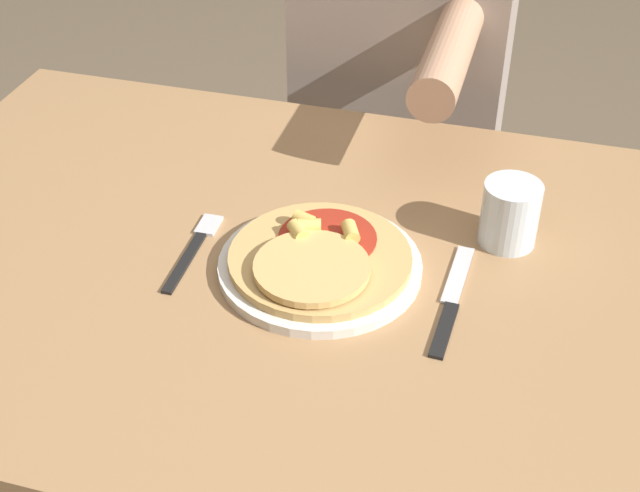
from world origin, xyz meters
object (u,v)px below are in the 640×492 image
Objects in this scene: knife at (451,301)px; person_diner at (402,84)px; dining_table at (296,319)px; drinking_glass at (510,214)px; plate at (320,266)px; pizza at (318,258)px; fork at (195,247)px.

knife is 0.19× the size of person_diner.
dining_table is 13.76× the size of drinking_glass.
plate is 0.18m from knife.
person_diner is (-0.02, 0.63, -0.06)m from pizza.
plate is 0.27m from drinking_glass.
dining_table is at bearing -91.89° from person_diner.
knife is (0.18, -0.02, -0.00)m from plate.
dining_table is at bearing 167.84° from plate.
pizza reaches higher than plate.
drinking_glass reaches higher than plate.
drinking_glass is at bearing 25.00° from dining_table.
knife is (0.18, -0.01, -0.02)m from pizza.
pizza is (-0.00, -0.00, 0.02)m from plate.
pizza is 0.18m from fork.
plate reaches higher than knife.
drinking_glass reaches higher than pizza.
drinking_glass reaches higher than knife.
fork is at bearing 178.50° from pizza.
plate is 1.21× the size of knife.
pizza is at bearing -88.58° from person_diner.
drinking_glass reaches higher than fork.
person_diner is at bearing 116.23° from drinking_glass.
plate is 1.12× the size of pizza.
plate is at bearing 81.27° from pizza.
pizza is at bearing 175.81° from knife.
drinking_glass is 0.56m from person_diner.
fork is 0.35m from knife.
person_diner reaches higher than pizza.
drinking_glass is at bearing 30.75° from pizza.
plate is at bearing 0.03° from fork.
dining_table is 7.10× the size of fork.
pizza is at bearing -1.50° from fork.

